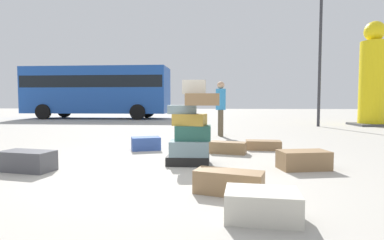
{
  "coord_description": "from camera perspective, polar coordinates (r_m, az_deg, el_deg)",
  "views": [
    {
      "loc": [
        0.86,
        -4.42,
        1.05
      ],
      "look_at": [
        0.45,
        1.49,
        0.69
      ],
      "focal_mm": 28.22,
      "sensor_mm": 36.0,
      "label": 1
    }
  ],
  "objects": [
    {
      "name": "lamp_post",
      "position": [
        14.19,
        23.17,
        16.61
      ],
      "size": [
        0.36,
        0.36,
        6.74
      ],
      "color": "#333338",
      "rests_on": "ground"
    },
    {
      "name": "person_bearded_onlooker",
      "position": [
        9.17,
        5.45,
        3.08
      ],
      "size": [
        0.3,
        0.34,
        1.66
      ],
      "rotation": [
        0.0,
        0.0,
        -1.39
      ],
      "color": "brown",
      "rests_on": "ground"
    },
    {
      "name": "yellow_dummy_statue",
      "position": [
        15.38,
        31.01,
        6.58
      ],
      "size": [
        1.53,
        1.53,
        4.5
      ],
      "color": "yellow",
      "rests_on": "ground"
    },
    {
      "name": "suitcase_brown_foreground_far",
      "position": [
        3.52,
        6.97,
        -11.6
      ],
      "size": [
        0.83,
        0.53,
        0.27
      ],
      "primitive_type": "cube",
      "rotation": [
        0.0,
        0.0,
        -0.3
      ],
      "color": "olive",
      "rests_on": "ground"
    },
    {
      "name": "suitcase_navy_upright_blue",
      "position": [
        6.66,
        -8.72,
        -4.4
      ],
      "size": [
        0.7,
        0.57,
        0.28
      ],
      "primitive_type": "cube",
      "rotation": [
        0.0,
        0.0,
        0.33
      ],
      "color": "#334F99",
      "rests_on": "ground"
    },
    {
      "name": "suitcase_charcoal_left_side",
      "position": [
        5.24,
        -28.68,
        -6.8
      ],
      "size": [
        0.85,
        0.53,
        0.31
      ],
      "primitive_type": "cube",
      "rotation": [
        0.0,
        0.0,
        -0.19
      ],
      "color": "#4C4C51",
      "rests_on": "ground"
    },
    {
      "name": "suitcase_tower",
      "position": [
        5.06,
        -0.12,
        -1.83
      ],
      "size": [
        0.88,
        0.65,
        1.41
      ],
      "color": "black",
      "rests_on": "ground"
    },
    {
      "name": "suitcase_brown_behind_tower",
      "position": [
        6.18,
        6.77,
        -5.2
      ],
      "size": [
        0.78,
        0.48,
        0.24
      ],
      "primitive_type": "cube",
      "rotation": [
        0.0,
        0.0,
        -0.26
      ],
      "color": "olive",
      "rests_on": "ground"
    },
    {
      "name": "ground_plane",
      "position": [
        4.63,
        -6.99,
        -9.64
      ],
      "size": [
        80.0,
        80.0,
        0.0
      ],
      "primitive_type": "plane",
      "color": "#ADA89E"
    },
    {
      "name": "suitcase_brown_foreground_near",
      "position": [
        6.79,
        13.31,
        -4.63
      ],
      "size": [
        0.78,
        0.42,
        0.2
      ],
      "primitive_type": "cube",
      "rotation": [
        0.0,
        0.0,
        -0.08
      ],
      "color": "olive",
      "rests_on": "ground"
    },
    {
      "name": "suitcase_cream_right_side",
      "position": [
        2.86,
        13.08,
        -15.34
      ],
      "size": [
        0.69,
        0.5,
        0.26
      ],
      "primitive_type": "cube",
      "rotation": [
        0.0,
        0.0,
        -0.1
      ],
      "color": "beige",
      "rests_on": "ground"
    },
    {
      "name": "parked_bus",
      "position": [
        19.79,
        -17.39,
        5.6
      ],
      "size": [
        8.8,
        2.82,
        3.15
      ],
      "rotation": [
        0.0,
        0.0,
        -0.01
      ],
      "color": "#1E4CA5",
      "rests_on": "ground"
    },
    {
      "name": "suitcase_brown_white_trunk",
      "position": [
        5.03,
        20.34,
        -7.1
      ],
      "size": [
        0.82,
        0.53,
        0.29
      ],
      "primitive_type": "cube",
      "rotation": [
        0.0,
        0.0,
        0.19
      ],
      "color": "olive",
      "rests_on": "ground"
    }
  ]
}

